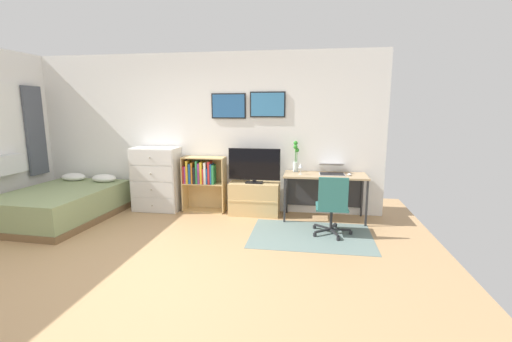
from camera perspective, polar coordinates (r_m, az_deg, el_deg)
The scene contains 14 objects.
ground_plane at distance 4.27m, azimuth -18.25°, elevation -14.80°, with size 7.20×7.20×0.00m, color tan.
wall_back_with_posters at distance 6.14m, azimuth -8.47°, elevation 6.29°, with size 6.12×0.09×2.70m.
area_rug at distance 5.04m, azimuth 9.04°, elevation -10.40°, with size 1.70×1.20×0.01m, color slate.
bed at distance 6.41m, azimuth -29.28°, elevation -4.77°, with size 1.47×1.96×0.62m.
dresser at distance 6.28m, azimuth -16.03°, elevation -1.30°, with size 0.79×0.46×1.11m.
bookshelf at distance 6.04m, azimuth -8.86°, elevation -1.20°, with size 0.73×0.30×0.95m.
tv_stand at distance 5.85m, azimuth -0.25°, elevation -4.56°, with size 0.83×0.41×0.55m.
television at distance 5.71m, azimuth -0.30°, elevation 0.85°, with size 0.86×0.16×0.58m.
desk at distance 5.70m, azimuth 11.24°, elevation -1.76°, with size 1.30×0.57×0.74m.
office_chair at distance 4.95m, azimuth 12.43°, elevation -5.39°, with size 0.56×0.58×0.86m.
laptop at distance 5.67m, azimuth 12.34°, elevation 0.25°, with size 0.41×0.44×0.17m.
computer_mouse at distance 5.59m, azimuth 15.13°, elevation -0.56°, with size 0.06×0.10×0.03m, color silver.
bamboo_vase at distance 5.74m, azimuth 6.57°, elevation 2.17°, with size 0.10×0.10×0.51m.
wine_glass at distance 5.51m, azimuth 7.37°, elevation 0.82°, with size 0.07×0.07×0.18m.
Camera 1 is at (1.85, -3.41, 1.78)m, focal length 24.30 mm.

